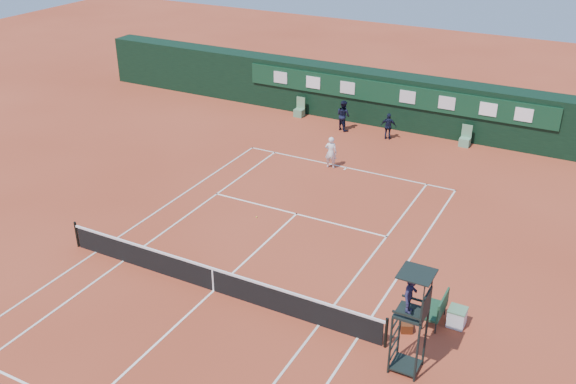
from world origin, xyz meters
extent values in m
plane|color=#B14529|center=(0.00, 0.00, 0.00)|extent=(90.00, 90.00, 0.00)
cube|color=silver|center=(0.00, 11.88, 0.01)|extent=(11.05, 0.08, 0.01)
cube|color=silver|center=(5.49, 0.00, 0.01)|extent=(0.08, 23.85, 0.01)
cube|color=silver|center=(-5.49, 0.00, 0.01)|extent=(0.08, 23.85, 0.01)
cube|color=silver|center=(4.12, 0.00, 0.01)|extent=(0.08, 23.85, 0.01)
cube|color=silver|center=(-4.12, 0.00, 0.01)|extent=(0.08, 23.85, 0.01)
cube|color=white|center=(0.00, 6.40, 0.01)|extent=(8.31, 0.08, 0.01)
cube|color=white|center=(0.00, 0.00, 0.01)|extent=(0.08, 12.88, 0.01)
cube|color=silver|center=(0.00, 11.73, 0.01)|extent=(0.08, 0.30, 0.01)
cube|color=black|center=(0.00, 0.00, 0.45)|extent=(12.60, 0.04, 0.90)
cube|color=white|center=(0.00, 0.00, 0.93)|extent=(12.80, 0.06, 0.08)
cube|color=white|center=(0.00, 0.00, 0.46)|extent=(0.06, 0.05, 0.92)
cylinder|color=black|center=(6.40, 0.00, 0.55)|extent=(0.10, 0.10, 1.10)
cylinder|color=black|center=(-6.40, 0.00, 0.55)|extent=(0.10, 0.10, 1.10)
cube|color=black|center=(0.00, 18.75, 1.50)|extent=(40.00, 1.50, 3.00)
cube|color=#0F3720|center=(0.00, 17.94, 2.10)|extent=(18.00, 0.10, 1.20)
cube|color=silver|center=(-7.00, 17.87, 2.10)|extent=(0.90, 0.04, 0.70)
cube|color=white|center=(-4.80, 17.87, 2.10)|extent=(0.90, 0.04, 0.70)
cube|color=silver|center=(-2.60, 17.87, 2.10)|extent=(0.90, 0.04, 0.70)
cube|color=silver|center=(1.00, 17.87, 2.10)|extent=(0.90, 0.04, 0.70)
cube|color=silver|center=(3.20, 17.87, 2.10)|extent=(0.90, 0.04, 0.70)
cube|color=white|center=(5.40, 17.87, 2.10)|extent=(0.90, 0.04, 0.70)
cube|color=white|center=(7.20, 17.87, 2.10)|extent=(0.90, 0.04, 0.70)
cube|color=#5B8B63|center=(-5.50, 17.45, 0.23)|extent=(0.55, 0.50, 0.46)
cube|color=#5C8D61|center=(-5.50, 17.67, 0.80)|extent=(0.55, 0.06, 0.70)
cube|color=#619471|center=(4.50, 17.45, 0.23)|extent=(0.55, 0.50, 0.46)
cube|color=#5B8C65|center=(4.50, 17.67, 0.80)|extent=(0.55, 0.06, 0.70)
cylinder|color=black|center=(6.87, -1.04, 1.00)|extent=(0.07, 0.07, 2.00)
cylinder|color=black|center=(6.87, -0.24, 1.00)|extent=(0.07, 0.07, 2.00)
cylinder|color=black|center=(7.67, -1.04, 1.00)|extent=(0.07, 0.07, 2.00)
cylinder|color=black|center=(7.67, -0.24, 1.00)|extent=(0.07, 0.07, 2.00)
cube|color=black|center=(7.27, -0.64, 2.04)|extent=(0.85, 0.85, 0.08)
cube|color=black|center=(7.67, -0.64, 2.45)|extent=(0.06, 0.85, 0.80)
cube|color=black|center=(7.27, -1.06, 2.25)|extent=(0.85, 0.05, 0.06)
cube|color=black|center=(7.27, -0.22, 2.25)|extent=(0.85, 0.05, 0.06)
cylinder|color=black|center=(7.67, -1.04, 2.90)|extent=(0.04, 0.04, 1.00)
cylinder|color=black|center=(7.67, -0.24, 2.90)|extent=(0.04, 0.04, 1.00)
cube|color=black|center=(7.32, -0.64, 3.40)|extent=(0.95, 0.95, 0.04)
cube|color=black|center=(7.27, -0.64, 0.15)|extent=(0.80, 0.80, 0.05)
cube|color=black|center=(6.87, -0.64, 0.40)|extent=(0.04, 0.80, 0.04)
cube|color=black|center=(6.87, -0.64, 0.80)|extent=(0.04, 0.80, 0.04)
cube|color=black|center=(6.87, -0.64, 1.20)|extent=(0.04, 0.80, 0.04)
cube|color=black|center=(6.87, -0.64, 1.60)|extent=(0.04, 0.80, 0.04)
imported|color=#1E1B37|center=(7.22, -0.64, 2.72)|extent=(0.47, 0.82, 1.28)
cube|color=#183D26|center=(7.37, 1.92, 0.45)|extent=(0.55, 1.20, 0.08)
cube|color=#1B4429|center=(7.62, 1.92, 0.80)|extent=(0.06, 1.20, 0.60)
cylinder|color=black|center=(7.15, 1.37, 0.20)|extent=(0.04, 0.04, 0.41)
cylinder|color=black|center=(7.59, 1.37, 0.20)|extent=(0.04, 0.04, 0.41)
cylinder|color=black|center=(7.15, 2.47, 0.20)|extent=(0.04, 0.04, 0.41)
cylinder|color=black|center=(7.59, 2.47, 0.20)|extent=(0.04, 0.04, 0.41)
cube|color=black|center=(6.63, 1.27, 0.16)|extent=(0.69, 0.92, 0.32)
cube|color=silver|center=(8.07, 2.11, 0.30)|extent=(0.55, 0.55, 0.60)
cube|color=#58875F|center=(8.07, 2.11, 0.62)|extent=(0.57, 0.57, 0.05)
sphere|color=yellow|center=(-1.36, 5.31, 0.03)|extent=(0.07, 0.07, 0.07)
imported|color=white|center=(-0.72, 11.52, 0.82)|extent=(0.66, 0.49, 1.64)
imported|color=black|center=(-2.27, 16.63, 0.87)|extent=(1.05, 0.95, 1.75)
imported|color=black|center=(0.49, 16.50, 0.74)|extent=(0.92, 0.52, 1.48)
camera|label=1|loc=(11.07, -15.29, 13.29)|focal=40.00mm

